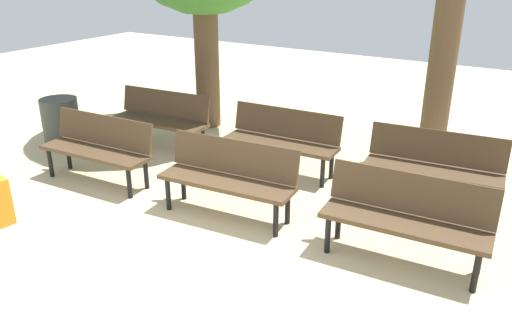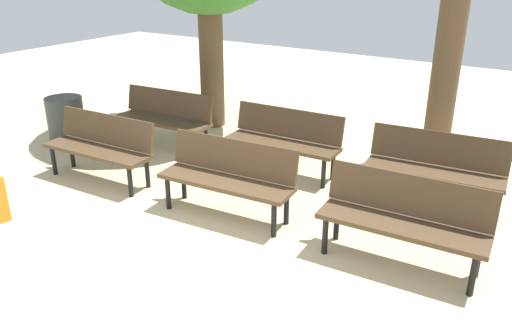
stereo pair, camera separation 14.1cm
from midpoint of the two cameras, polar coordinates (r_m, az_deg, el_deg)
The scene contains 9 objects.
ground_plane at distance 4.97m, azimuth -13.38°, elevation -13.41°, with size 24.00×24.00×0.00m, color #CCB789.
bench_r0_c0 at distance 7.03m, azimuth -17.79°, elevation 1.61°, with size 1.62×0.57×0.87m.
bench_r0_c1 at distance 5.82m, azimuth -3.73°, elevation -1.60°, with size 1.64×0.62×0.87m.
bench_r0_c2 at distance 5.13m, azimuth 15.74°, elevation -5.85°, with size 1.63×0.57×0.87m.
bench_r1_c0 at distance 8.08m, azimuth -11.05°, elevation 4.87°, with size 1.63×0.61×0.87m.
bench_r1_c1 at distance 7.00m, azimuth 2.42°, elevation 2.60°, with size 1.62×0.55×0.87m.
bench_r1_c2 at distance 6.45m, azimuth 18.70°, elevation -0.33°, with size 1.64×0.63×0.87m.
tree_0 at distance 7.82m, azimuth 19.71°, elevation 10.59°, with size 0.39×0.39×2.90m.
trash_bin at distance 8.71m, azimuth -21.45°, elevation 4.06°, with size 0.58×0.58×0.74m, color #383D38.
Camera 1 is at (2.95, -2.80, 2.83)m, focal length 35.70 mm.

